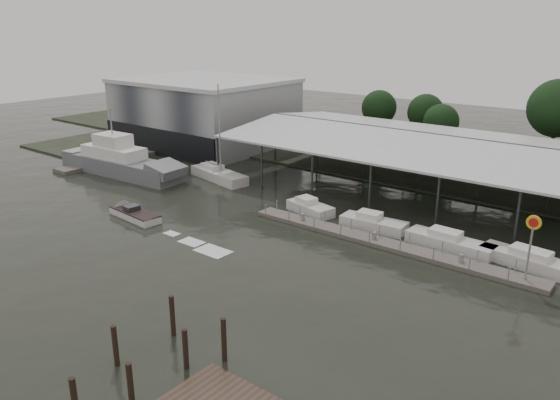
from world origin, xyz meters
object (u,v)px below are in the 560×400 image
Objects in this scene: grey_trawler at (121,162)px; shell_fuel_sign at (532,236)px; speedboat_underway at (132,213)px; white_sailboat at (218,175)px.

shell_fuel_sign is at bearing -3.96° from grey_trawler.
shell_fuel_sign is at bearing -160.58° from speedboat_underway.
grey_trawler is at bearing -141.68° from white_sailboat.
white_sailboat reaches higher than grey_trawler.
white_sailboat is (-38.60, 6.06, -3.28)m from shell_fuel_sign.
white_sailboat is at bearing 23.13° from grey_trawler.
white_sailboat is (11.72, 5.97, -0.93)m from grey_trawler.
speedboat_underway is (2.75, -15.39, -0.25)m from white_sailboat.
grey_trawler is at bearing 179.89° from shell_fuel_sign.
grey_trawler is 17.31m from speedboat_underway.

